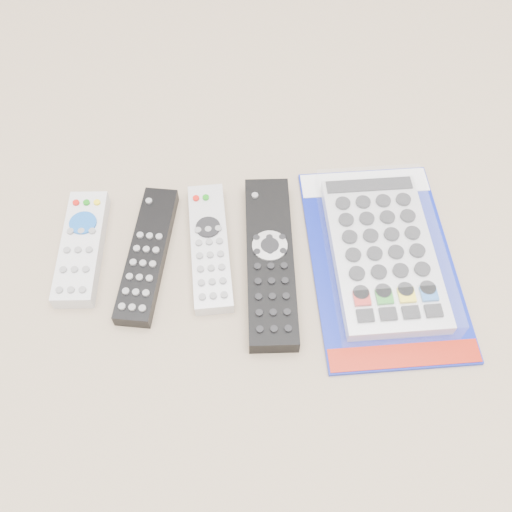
{
  "coord_description": "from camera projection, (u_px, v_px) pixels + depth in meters",
  "views": [
    {
      "loc": [
        -0.01,
        -0.39,
        0.64
      ],
      "look_at": [
        0.02,
        0.0,
        0.01
      ],
      "focal_mm": 40.0,
      "sensor_mm": 36.0,
      "label": 1
    }
  ],
  "objects": [
    {
      "name": "remote_small_grey",
      "position": [
        82.0,
        247.0,
        0.75
      ],
      "size": [
        0.06,
        0.17,
        0.03
      ],
      "rotation": [
        0.0,
        0.0,
        -0.07
      ],
      "color": "silver",
      "rests_on": "ground"
    },
    {
      "name": "remote_slim_black",
      "position": [
        148.0,
        255.0,
        0.74
      ],
      "size": [
        0.08,
        0.21,
        0.02
      ],
      "rotation": [
        0.0,
        0.0,
        -0.19
      ],
      "color": "black",
      "rests_on": "ground"
    },
    {
      "name": "remote_silver_dvd",
      "position": [
        210.0,
        247.0,
        0.75
      ],
      "size": [
        0.05,
        0.19,
        0.02
      ],
      "rotation": [
        0.0,
        0.0,
        0.02
      ],
      "color": "silver",
      "rests_on": "ground"
    },
    {
      "name": "remote_large_black",
      "position": [
        270.0,
        260.0,
        0.73
      ],
      "size": [
        0.07,
        0.25,
        0.03
      ],
      "rotation": [
        0.0,
        0.0,
        -0.06
      ],
      "color": "black",
      "rests_on": "ground"
    },
    {
      "name": "jumbo_remote_packaged",
      "position": [
        383.0,
        251.0,
        0.74
      ],
      "size": [
        0.19,
        0.3,
        0.04
      ],
      "rotation": [
        0.0,
        0.0,
        -0.01
      ],
      "color": "#0D1C97",
      "rests_on": "ground"
    }
  ]
}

